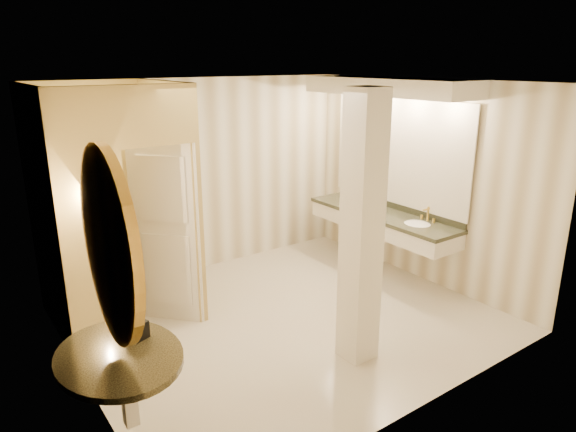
# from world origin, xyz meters

# --- Properties ---
(floor) EXTENTS (4.50, 4.50, 0.00)m
(floor) POSITION_xyz_m (0.00, 0.00, 0.00)
(floor) COLOR beige
(floor) RESTS_ON ground
(ceiling) EXTENTS (4.50, 4.50, 0.00)m
(ceiling) POSITION_xyz_m (0.00, 0.00, 2.70)
(ceiling) COLOR white
(ceiling) RESTS_ON wall_back
(wall_back) EXTENTS (4.50, 0.02, 2.70)m
(wall_back) POSITION_xyz_m (0.00, 2.00, 1.35)
(wall_back) COLOR white
(wall_back) RESTS_ON floor
(wall_front) EXTENTS (4.50, 0.02, 2.70)m
(wall_front) POSITION_xyz_m (0.00, -2.00, 1.35)
(wall_front) COLOR white
(wall_front) RESTS_ON floor
(wall_left) EXTENTS (0.02, 4.00, 2.70)m
(wall_left) POSITION_xyz_m (-2.25, 0.00, 1.35)
(wall_left) COLOR white
(wall_left) RESTS_ON floor
(wall_right) EXTENTS (0.02, 4.00, 2.70)m
(wall_right) POSITION_xyz_m (2.25, 0.00, 1.35)
(wall_right) COLOR white
(wall_right) RESTS_ON floor
(toilet_closet) EXTENTS (1.50, 1.55, 2.70)m
(toilet_closet) POSITION_xyz_m (-1.14, 0.96, 1.39)
(toilet_closet) COLOR #D9B871
(toilet_closet) RESTS_ON floor
(wall_sconce) EXTENTS (0.14, 0.14, 0.42)m
(wall_sconce) POSITION_xyz_m (-1.93, 0.43, 1.73)
(wall_sconce) COLOR gold
(wall_sconce) RESTS_ON toilet_closet
(vanity) EXTENTS (0.75, 2.56, 2.09)m
(vanity) POSITION_xyz_m (1.98, 0.40, 1.63)
(vanity) COLOR white
(vanity) RESTS_ON floor
(console_shelf) EXTENTS (1.11, 1.11, 2.00)m
(console_shelf) POSITION_xyz_m (-2.21, -1.05, 1.35)
(console_shelf) COLOR black
(console_shelf) RESTS_ON floor
(pillar) EXTENTS (0.31, 0.31, 2.70)m
(pillar) POSITION_xyz_m (0.15, -1.05, 1.35)
(pillar) COLOR white
(pillar) RESTS_ON floor
(tissue_box) EXTENTS (0.18, 0.18, 0.14)m
(tissue_box) POSITION_xyz_m (-2.04, -0.91, 0.94)
(tissue_box) COLOR black
(tissue_box) RESTS_ON console_shelf
(toilet) EXTENTS (0.57, 0.81, 0.75)m
(toilet) POSITION_xyz_m (-1.95, 1.64, 0.38)
(toilet) COLOR white
(toilet) RESTS_ON floor
(soap_bottle_a) EXTENTS (0.08, 0.08, 0.14)m
(soap_bottle_a) POSITION_xyz_m (1.88, 0.61, 0.94)
(soap_bottle_a) COLOR beige
(soap_bottle_a) RESTS_ON vanity
(soap_bottle_b) EXTENTS (0.11, 0.11, 0.13)m
(soap_bottle_b) POSITION_xyz_m (1.90, 0.50, 0.94)
(soap_bottle_b) COLOR silver
(soap_bottle_b) RESTS_ON vanity
(soap_bottle_c) EXTENTS (0.10, 0.10, 0.19)m
(soap_bottle_c) POSITION_xyz_m (1.93, 0.56, 0.97)
(soap_bottle_c) COLOR #C6B28C
(soap_bottle_c) RESTS_ON vanity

